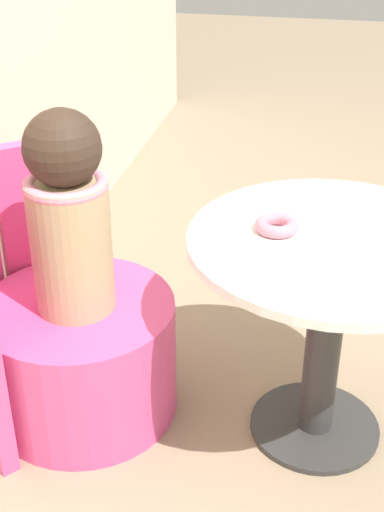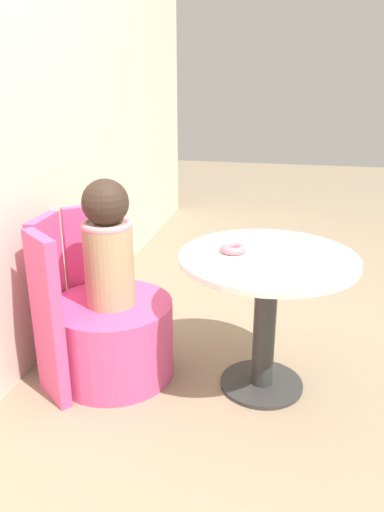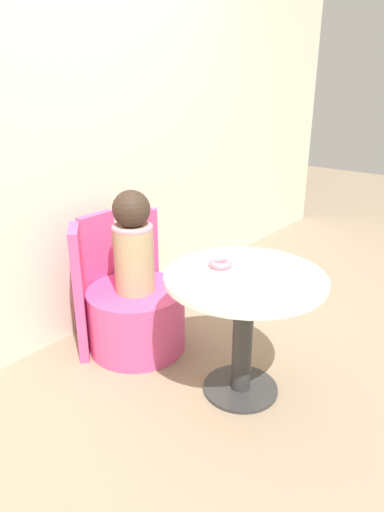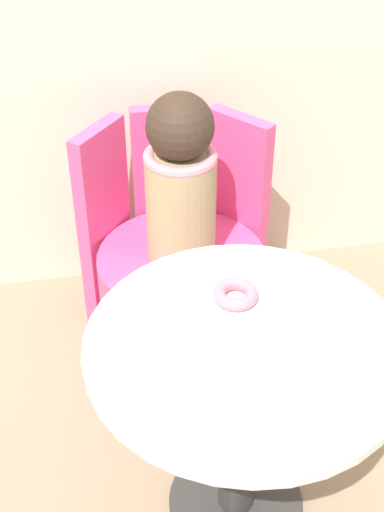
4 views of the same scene
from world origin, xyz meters
name	(u,v)px [view 2 (image 2 of 4)]	position (x,y,z in m)	size (l,w,h in m)	color
ground_plane	(260,390)	(0.00, 0.00, 0.00)	(12.00, 12.00, 0.00)	gray
round_table	(267,291)	(0.04, 0.00, 0.47)	(0.75, 0.75, 0.63)	#333333
tub_chair	(113,339)	(0.00, 0.69, 0.18)	(0.55, 0.55, 0.36)	#E54C8C
booth_backrest	(64,297)	(0.00, 0.92, 0.37)	(0.65, 0.24, 0.75)	#E54C8C
child_figure	(108,244)	(0.00, 0.69, 0.64)	(0.22, 0.22, 0.57)	tan
donut	(233,249)	(0.05, 0.15, 0.65)	(0.11, 0.11, 0.03)	pink
paper_napkin	(293,256)	(0.05, -0.10, 0.63)	(0.13, 0.13, 0.01)	white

